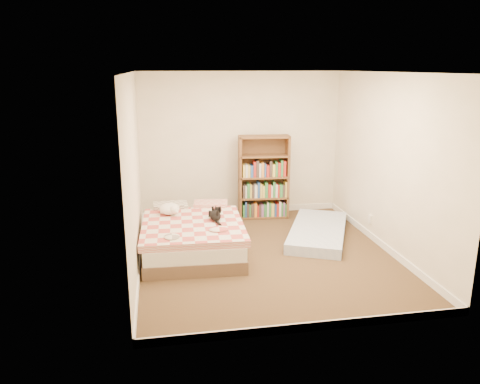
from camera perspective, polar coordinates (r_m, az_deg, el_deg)
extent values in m
cube|color=#4A3120|center=(6.66, 3.18, -7.67)|extent=(3.50, 4.00, 0.01)
cube|color=white|center=(6.15, 3.52, 14.36)|extent=(3.50, 4.00, 0.01)
cube|color=beige|center=(8.21, 0.12, 5.80)|extent=(3.50, 0.01, 2.50)
cube|color=beige|center=(4.43, 9.30, -2.52)|extent=(3.50, 0.01, 2.50)
cube|color=beige|center=(6.13, -12.80, 2.23)|extent=(0.01, 4.00, 2.50)
cube|color=beige|center=(6.90, 17.66, 3.30)|extent=(0.01, 4.00, 2.50)
cube|color=white|center=(8.48, 0.12, -2.24)|extent=(3.50, 0.02, 0.10)
cube|color=white|center=(4.93, 8.65, -15.90)|extent=(3.50, 0.02, 0.10)
cube|color=white|center=(6.49, -12.10, -8.15)|extent=(0.02, 4.00, 0.10)
cube|color=white|center=(7.22, 16.83, -6.06)|extent=(0.02, 4.00, 0.10)
cube|color=white|center=(7.47, 15.58, -3.21)|extent=(0.03, 0.09, 0.13)
cube|color=brown|center=(6.82, -5.74, -6.39)|extent=(1.41, 1.96, 0.17)
cube|color=silver|center=(6.76, -5.78, -4.96)|extent=(1.38, 1.92, 0.19)
cube|color=#C14E47|center=(6.71, -5.81, -3.82)|extent=(1.46, 1.62, 0.10)
cube|color=gray|center=(7.37, -8.68, -1.95)|extent=(0.54, 0.35, 0.14)
cube|color=#C14E47|center=(7.41, -3.82, -1.72)|extent=(0.54, 0.35, 0.14)
cube|color=brown|center=(8.01, 0.02, 1.70)|extent=(0.06, 0.29, 1.44)
cube|color=brown|center=(8.19, 5.72, 1.93)|extent=(0.06, 0.29, 1.44)
cube|color=brown|center=(8.22, 2.70, 2.03)|extent=(0.86, 0.09, 1.44)
cube|color=brown|center=(8.28, 2.84, -2.91)|extent=(0.88, 0.35, 0.03)
cube|color=brown|center=(8.09, 2.91, 1.88)|extent=(0.88, 0.35, 0.03)
cube|color=brown|center=(7.96, 2.97, 6.74)|extent=(0.88, 0.35, 0.03)
cube|color=#6E89B8|center=(7.42, 9.49, -4.78)|extent=(1.46, 1.94, 0.16)
ellipsoid|color=black|center=(6.69, -3.05, -2.86)|extent=(0.26, 0.39, 0.12)
sphere|color=black|center=(6.87, -3.25, -2.28)|extent=(0.14, 0.14, 0.11)
cone|color=black|center=(6.89, -3.56, -1.85)|extent=(0.05, 0.05, 0.04)
cone|color=black|center=(6.89, -3.02, -1.82)|extent=(0.05, 0.05, 0.04)
cylinder|color=black|center=(6.48, -1.96, -3.73)|extent=(0.09, 0.21, 0.04)
ellipsoid|color=white|center=(6.99, -8.59, -2.03)|extent=(0.38, 0.40, 0.16)
sphere|color=white|center=(6.89, -7.80, -2.10)|extent=(0.16, 0.16, 0.13)
sphere|color=white|center=(6.86, -7.40, -2.31)|extent=(0.07, 0.07, 0.06)
sphere|color=white|center=(7.06, -9.68, -2.08)|extent=(0.09, 0.09, 0.07)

